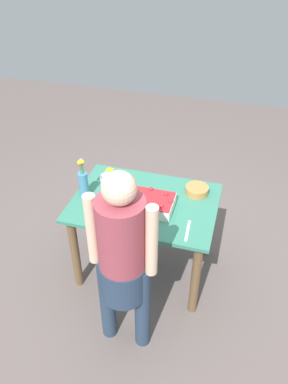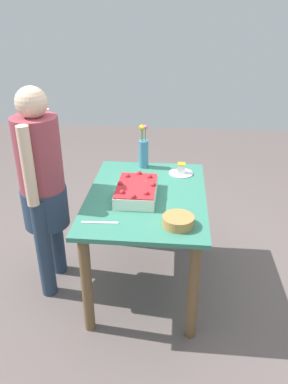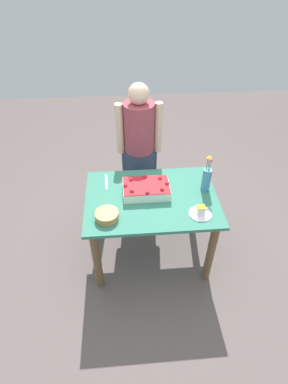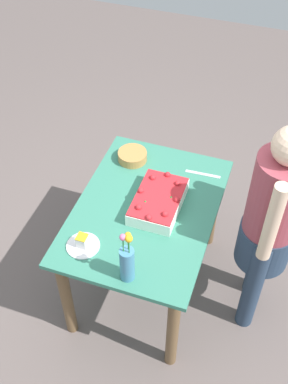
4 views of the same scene
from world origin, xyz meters
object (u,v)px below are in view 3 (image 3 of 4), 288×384
at_px(fruit_bowl, 107,215).
at_px(person_standing, 139,145).
at_px(cake_knife, 106,182).
at_px(flower_vase, 207,178).
at_px(serving_plate_with_slice, 201,212).
at_px(sheet_cake, 146,189).

distance_m(fruit_bowl, person_standing, 0.98).
xyz_separation_m(cake_knife, flower_vase, (-0.87, 0.18, 0.13)).
bearing_deg(flower_vase, cake_knife, -11.67).
relative_size(serving_plate_with_slice, person_standing, 0.12).
distance_m(sheet_cake, flower_vase, 0.53).
height_order(sheet_cake, fruit_bowl, sheet_cake).
bearing_deg(serving_plate_with_slice, cake_knife, -32.12).
distance_m(cake_knife, person_standing, 0.58).
bearing_deg(fruit_bowl, person_standing, -109.17).
distance_m(cake_knife, flower_vase, 0.90).
relative_size(sheet_cake, fruit_bowl, 2.15).
bearing_deg(person_standing, sheet_cake, 1.45).
relative_size(cake_knife, person_standing, 0.15).
xyz_separation_m(sheet_cake, flower_vase, (-0.52, -0.00, 0.08)).
bearing_deg(sheet_cake, cake_knife, -27.45).
relative_size(sheet_cake, serving_plate_with_slice, 2.18).
relative_size(flower_vase, person_standing, 0.23).
xyz_separation_m(sheet_cake, person_standing, (0.02, -0.64, 0.05)).
bearing_deg(person_standing, serving_plate_with_slice, 24.64).
bearing_deg(flower_vase, sheet_cake, 0.25).
xyz_separation_m(sheet_cake, fruit_bowl, (0.34, 0.28, -0.02)).
bearing_deg(cake_knife, sheet_cake, 59.72).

